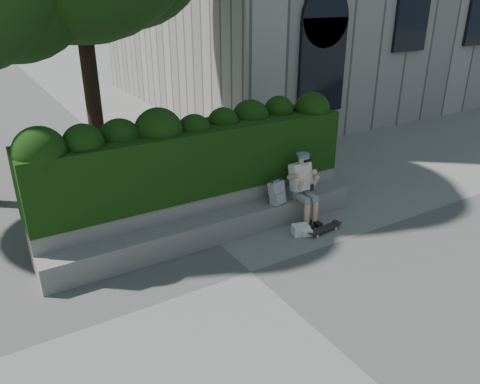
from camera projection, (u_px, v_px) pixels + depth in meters
ground at (251, 272)px, 7.56m from camera, size 80.00×80.00×0.00m
bench_ledge at (214, 229)px, 8.45m from camera, size 6.00×0.45×0.45m
planter_wall at (202, 211)px, 8.77m from camera, size 6.00×0.50×0.75m
hedge at (194, 159)px, 8.55m from camera, size 6.00×1.00×1.20m
person at (302, 185)px, 8.98m from camera, size 0.40×0.76×1.38m
skateboard at (324, 229)px, 8.78m from camera, size 0.74×0.26×0.08m
backpack_plaid at (277, 193)px, 8.82m from camera, size 0.33×0.23×0.44m
backpack_ground at (301, 230)px, 8.68m from camera, size 0.35×0.29×0.20m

